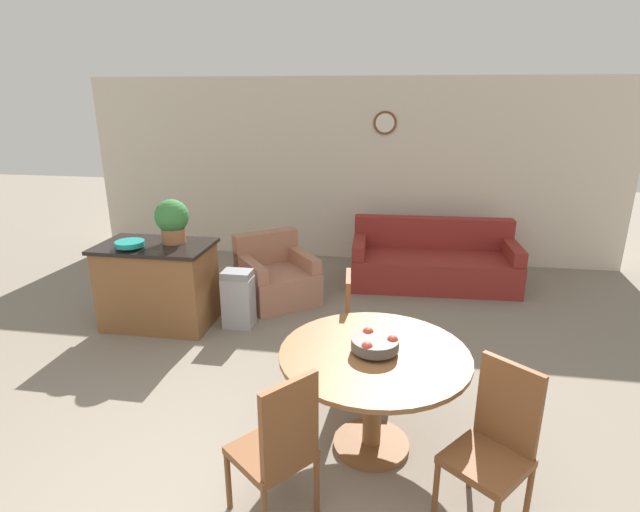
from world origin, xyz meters
name	(u,v)px	position (x,y,z in m)	size (l,w,h in m)	color
wall_back	(348,171)	(0.00, 5.44, 1.35)	(8.00, 0.09, 2.70)	beige
dining_table	(374,375)	(0.68, 1.04, 0.60)	(1.32, 1.32, 0.77)	brown
dining_chair_near_left	(279,445)	(0.18, 0.29, 0.54)	(0.59, 0.59, 1.00)	brown
dining_chair_near_right	(495,440)	(1.42, 0.54, 0.54)	(0.59, 0.59, 1.00)	brown
dining_chair_far_side	(360,326)	(0.50, 1.91, 0.54)	(0.46, 0.46, 1.00)	brown
fruit_bowl	(375,343)	(0.68, 1.04, 0.84)	(0.33, 0.33, 0.13)	#4C4742
kitchen_island	(158,285)	(-1.78, 2.71, 0.47)	(1.20, 0.74, 0.93)	brown
teal_bowl	(130,244)	(-1.96, 2.54, 0.98)	(0.30, 0.30, 0.08)	teal
potted_plant	(172,220)	(-1.60, 2.82, 1.18)	(0.36, 0.36, 0.47)	#A36642
trash_bin	(238,299)	(-0.90, 2.79, 0.32)	(0.32, 0.24, 0.65)	#9E9EA3
couch	(433,263)	(1.27, 4.48, 0.29)	(2.19, 1.03, 0.84)	maroon
armchair	(276,278)	(-0.69, 3.60, 0.28)	(1.19, 1.20, 0.80)	#A87056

